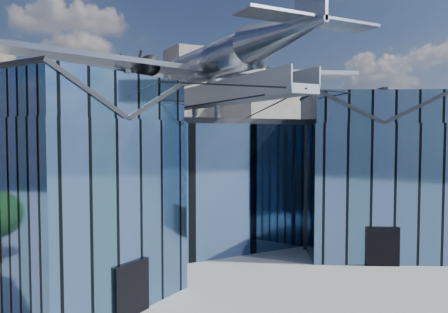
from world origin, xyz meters
name	(u,v)px	position (x,y,z in m)	size (l,w,h in m)	color
ground_plane	(238,266)	(0.00, 0.00, 0.00)	(120.00, 120.00, 0.00)	gray
museum	(201,176)	(0.00, 5.82, 5.54)	(32.88, 24.50, 17.60)	#476A92
bg_towers	(98,127)	(1.45, 50.49, 10.01)	(77.00, 24.50, 26.00)	gray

